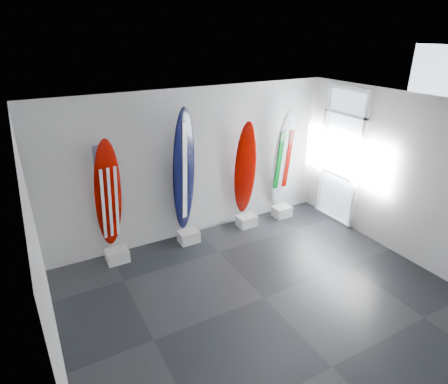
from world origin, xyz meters
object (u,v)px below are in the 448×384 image
surfboard_navy (184,172)px  surfboard_swiss (245,169)px  surfboard_italy (283,160)px  surfboard_usa (108,195)px

surfboard_navy → surfboard_swiss: surfboard_navy is taller
surfboard_navy → surfboard_italy: bearing=-20.6°
surfboard_swiss → surfboard_usa: bearing=-169.4°
surfboard_usa → surfboard_italy: 3.78m
surfboard_navy → surfboard_italy: surfboard_navy is taller
surfboard_usa → surfboard_italy: size_ratio=0.97×
surfboard_swiss → surfboard_italy: 0.96m
surfboard_navy → surfboard_swiss: 1.39m
surfboard_navy → surfboard_italy: size_ratio=1.12×
surfboard_navy → surfboard_italy: 2.34m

